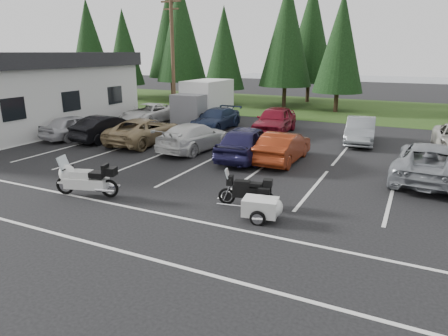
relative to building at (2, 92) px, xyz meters
The scene contains 29 objects.
ground 18.60m from the building, 12.53° to the right, with size 120.00×120.00×0.00m, color black.
grass_strip 27.02m from the building, 48.01° to the left, with size 80.00×16.00×0.01m, color #203A12.
lake_water 55.60m from the building, 66.67° to the left, with size 70.00×50.00×0.02m, color slate.
building is the anchor object (origin of this frame).
utility_pole 11.53m from the building, 45.00° to the left, with size 1.60×0.26×9.00m.
box_truck 13.16m from the building, 40.36° to the left, with size 2.40×5.60×2.90m, color silver, non-canonical shape.
stall_markings 18.28m from the building, ahead, with size 32.00×16.00×0.01m, color silver.
conifer_0 21.37m from the building, 118.39° to the left, with size 4.58×4.58×10.66m.
conifer_1 17.90m from the building, 103.09° to the left, with size 3.96×3.96×9.22m.
conifer_2 19.43m from the building, 83.93° to the left, with size 5.10×5.10×11.89m.
conifer_3 19.16m from the building, 66.68° to the left, with size 3.87×3.87×9.02m.
conifer_4 23.30m from the building, 55.48° to the left, with size 4.80×4.80×11.17m.
conifer_5 25.37m from the building, 44.36° to the left, with size 4.14×4.14×9.63m.
conifer_back_a 23.57m from the building, 94.97° to the left, with size 5.28×5.28×12.30m.
conifer_back_b 27.69m from the building, 59.22° to the left, with size 4.97×4.97×11.58m.
car_near_0 6.48m from the building, ahead, with size 1.65×4.10×1.40m, color silver.
car_near_1 8.58m from the building, ahead, with size 1.52×4.36×1.44m, color black.
car_near_2 10.97m from the building, ahead, with size 2.34×5.08×1.41m, color #917A54.
car_near_3 14.26m from the building, ahead, with size 1.97×4.85×1.41m, color silver.
car_near_4 17.36m from the building, ahead, with size 1.91×4.76×1.62m, color #1C1940.
car_near_5 19.05m from the building, ahead, with size 1.48×4.25×1.40m, color maroon.
car_near_6 25.12m from the building, ahead, with size 2.50×5.42×1.51m, color gray.
car_far_0 9.44m from the building, 40.62° to the left, with size 2.29×4.97×1.38m, color silver.
car_far_1 13.98m from the building, 26.17° to the left, with size 1.89×4.66×1.35m, color #1C2846.
car_far_2 17.69m from the building, 21.49° to the left, with size 1.95×4.86×1.65m, color maroon.
car_far_3 22.48m from the building, 15.35° to the left, with size 1.50×4.30×1.42m, color slate.
touring_motorcycle 16.04m from the building, 27.16° to the right, with size 2.62×0.80×1.45m, color silver, non-canonical shape.
cargo_trailer 21.59m from the building, 17.79° to the right, with size 1.52×0.85×0.70m, color silver, non-canonical shape.
adventure_motorcycle 20.52m from the building, 16.18° to the right, with size 2.08×0.72×1.27m, color black, non-canonical shape.
Camera 1 is at (6.41, -13.14, 4.93)m, focal length 32.00 mm.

